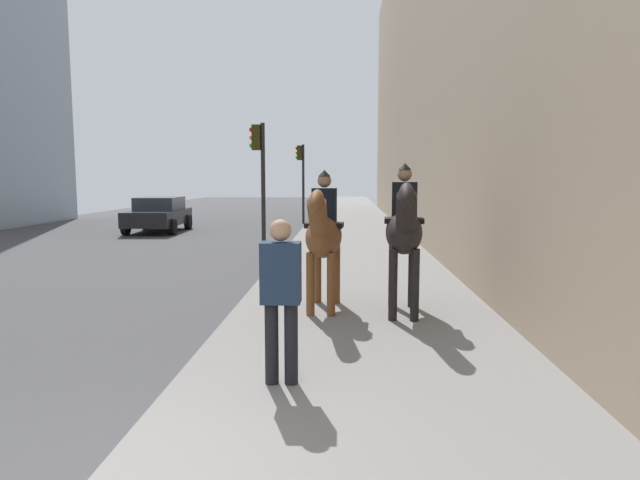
# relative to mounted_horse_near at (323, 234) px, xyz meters

# --- Properties ---
(mounted_horse_near) EXTENTS (2.15, 0.67, 2.24)m
(mounted_horse_near) POSITION_rel_mounted_horse_near_xyz_m (0.00, 0.00, 0.00)
(mounted_horse_near) COLOR brown
(mounted_horse_near) RESTS_ON sidewalk_slab
(mounted_horse_far) EXTENTS (2.15, 0.67, 2.34)m
(mounted_horse_far) POSITION_rel_mounted_horse_near_xyz_m (-0.25, -1.24, 0.09)
(mounted_horse_far) COLOR black
(mounted_horse_far) RESTS_ON sidewalk_slab
(pedestrian_greeting) EXTENTS (0.26, 0.40, 1.70)m
(pedestrian_greeting) POSITION_rel_mounted_horse_near_xyz_m (-3.21, 0.30, -0.25)
(pedestrian_greeting) COLOR black
(pedestrian_greeting) RESTS_ON sidewalk_slab
(car_near_lane) EXTENTS (4.06, 2.19, 1.44)m
(car_near_lane) POSITION_rel_mounted_horse_near_xyz_m (13.71, 7.37, -0.59)
(car_near_lane) COLOR black
(car_near_lane) RESTS_ON ground
(traffic_light_near_curb) EXTENTS (0.20, 0.44, 3.76)m
(traffic_light_near_curb) POSITION_rel_mounted_horse_near_xyz_m (6.85, 2.06, 1.18)
(traffic_light_near_curb) COLOR black
(traffic_light_near_curb) RESTS_ON ground
(traffic_light_far_curb) EXTENTS (0.20, 0.44, 3.85)m
(traffic_light_far_curb) POSITION_rel_mounted_horse_near_xyz_m (18.21, 1.79, 1.23)
(traffic_light_far_curb) COLOR black
(traffic_light_far_curb) RESTS_ON ground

